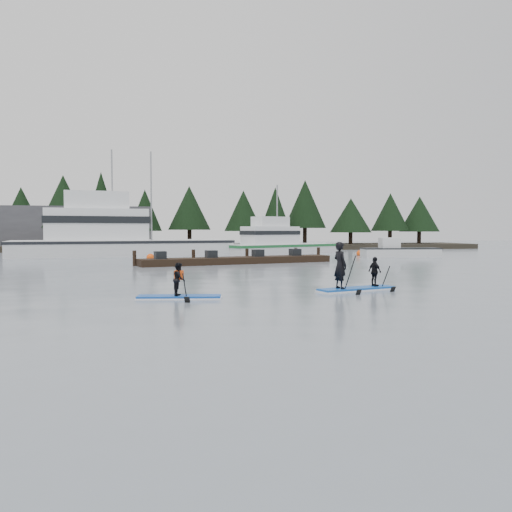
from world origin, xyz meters
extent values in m
plane|color=gray|center=(0.00, 0.00, 0.00)|extent=(160.00, 160.00, 0.00)
cube|color=#2D281E|center=(0.00, 42.00, 0.30)|extent=(70.00, 8.00, 0.60)
cube|color=#4C4C51|center=(-14.00, 44.00, 2.50)|extent=(18.00, 6.00, 5.00)
cube|color=silver|center=(-7.36, 29.76, 0.13)|extent=(19.85, 8.01, 2.57)
cube|color=white|center=(-9.65, 29.43, 2.81)|extent=(9.13, 5.04, 2.79)
cylinder|color=gray|center=(-8.31, 29.62, 5.48)|extent=(0.14, 0.14, 8.13)
cube|color=silver|center=(7.76, 30.66, 0.09)|extent=(12.40, 8.17, 1.72)
cube|color=white|center=(6.44, 30.06, 1.81)|extent=(5.97, 4.52, 1.72)
cylinder|color=gray|center=(7.21, 30.41, 3.84)|extent=(0.14, 0.14, 5.79)
cube|color=silver|center=(16.33, 22.70, 0.39)|extent=(6.80, 2.77, 0.77)
cube|color=black|center=(1.03, 16.92, 0.23)|extent=(13.89, 4.91, 0.46)
sphere|color=#EB4A0B|center=(-4.98, 22.75, 0.00)|extent=(0.61, 0.61, 0.61)
sphere|color=#EB4A0B|center=(13.76, 25.42, 0.00)|extent=(0.63, 0.63, 0.63)
cube|color=#1144A3|center=(-3.94, -0.07, 0.05)|extent=(2.90, 1.15, 0.11)
imported|color=black|center=(-3.94, -0.07, 0.67)|extent=(0.51, 0.61, 1.12)
cube|color=#E04912|center=(-3.94, -0.07, 0.80)|extent=(0.33, 0.25, 0.32)
cylinder|color=black|center=(-3.74, -0.33, 0.20)|extent=(0.29, 0.83, 1.45)
cube|color=#114BA6|center=(2.90, 0.83, 0.06)|extent=(3.33, 1.61, 0.11)
imported|color=black|center=(2.13, 0.62, 1.00)|extent=(0.58, 0.74, 1.78)
cylinder|color=black|center=(2.43, 0.47, 0.57)|extent=(0.17, 0.98, 1.67)
imported|color=black|center=(3.77, 1.08, 0.70)|extent=(0.46, 0.73, 1.16)
cylinder|color=black|center=(4.07, 0.93, 0.23)|extent=(0.15, 0.86, 1.46)
camera|label=1|loc=(-4.83, -17.16, 2.34)|focal=35.00mm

